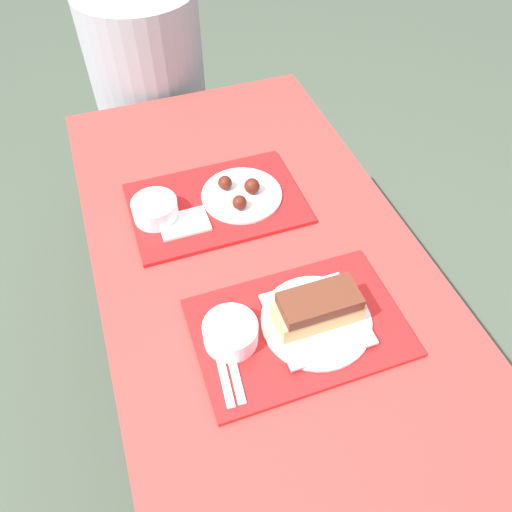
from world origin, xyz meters
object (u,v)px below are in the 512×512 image
object	(u,v)px
bowl_coleslaw_near	(231,332)
tray_near	(298,327)
person_seated_across	(146,61)
wings_plate_far	(241,193)
tray_far	(216,204)
brisket_sandwich_plate	(317,313)
bowl_coleslaw_far	(155,209)

from	to	relation	value
bowl_coleslaw_near	tray_near	bearing A→B (deg)	-6.38
bowl_coleslaw_near	person_seated_across	size ratio (longest dim) A/B	0.15
tray_near	wings_plate_far	size ratio (longest dim) A/B	2.09
bowl_coleslaw_near	tray_far	bearing A→B (deg)	77.93
tray_near	person_seated_across	size ratio (longest dim) A/B	0.60
bowl_coleslaw_near	brisket_sandwich_plate	world-z (taller)	brisket_sandwich_plate
tray_near	person_seated_across	bearing A→B (deg)	94.56
tray_far	person_seated_across	world-z (taller)	person_seated_across
bowl_coleslaw_near	wings_plate_far	world-z (taller)	bowl_coleslaw_near
tray_near	bowl_coleslaw_near	distance (m)	0.15
tray_far	bowl_coleslaw_near	xyz separation A→B (m)	(-0.09, -0.40, 0.04)
tray_far	brisket_sandwich_plate	size ratio (longest dim) A/B	1.87
tray_near	brisket_sandwich_plate	world-z (taller)	brisket_sandwich_plate
wings_plate_far	bowl_coleslaw_near	bearing A→B (deg)	-111.00
tray_near	brisket_sandwich_plate	size ratio (longest dim) A/B	1.87
bowl_coleslaw_far	wings_plate_far	distance (m)	0.23
brisket_sandwich_plate	wings_plate_far	xyz separation A→B (m)	(-0.03, 0.42, -0.02)
brisket_sandwich_plate	bowl_coleslaw_far	xyz separation A→B (m)	(-0.25, 0.42, -0.00)
brisket_sandwich_plate	bowl_coleslaw_far	size ratio (longest dim) A/B	2.09
brisket_sandwich_plate	bowl_coleslaw_far	distance (m)	0.49
bowl_coleslaw_far	person_seated_across	xyz separation A→B (m)	(0.12, 0.76, -0.02)
wings_plate_far	person_seated_across	size ratio (longest dim) A/B	0.29
tray_near	bowl_coleslaw_far	xyz separation A→B (m)	(-0.22, 0.42, 0.04)
tray_near	bowl_coleslaw_far	size ratio (longest dim) A/B	3.91
tray_near	person_seated_across	world-z (taller)	person_seated_across
brisket_sandwich_plate	wings_plate_far	world-z (taller)	brisket_sandwich_plate
bowl_coleslaw_far	tray_near	bearing A→B (deg)	-62.68
tray_far	bowl_coleslaw_near	world-z (taller)	bowl_coleslaw_near
brisket_sandwich_plate	wings_plate_far	bearing A→B (deg)	93.95
bowl_coleslaw_far	wings_plate_far	world-z (taller)	bowl_coleslaw_far
tray_far	person_seated_across	distance (m)	0.76
brisket_sandwich_plate	wings_plate_far	size ratio (longest dim) A/B	1.12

